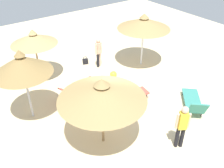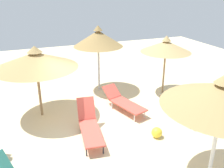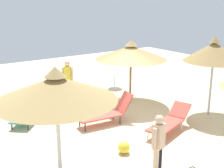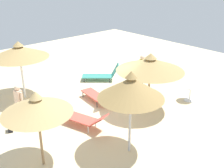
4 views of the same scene
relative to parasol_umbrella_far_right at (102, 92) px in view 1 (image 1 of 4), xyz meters
The scene contains 12 objects.
ground 2.98m from the parasol_umbrella_far_right, 44.01° to the left, with size 24.00×24.00×0.10m, color beige.
parasol_umbrella_far_right is the anchor object (origin of this frame).
parasol_umbrella_center 5.78m from the parasol_umbrella_far_right, 35.65° to the left, with size 2.59×2.59×2.70m.
parasol_umbrella_near_left 3.05m from the parasol_umbrella_far_right, 119.29° to the left, with size 2.07×2.07×2.83m.
parasol_umbrella_far_left 5.11m from the parasol_umbrella_far_right, 91.97° to the left, with size 2.05×2.05×2.47m.
lounge_chair_near_right 4.26m from the parasol_umbrella_far_right, 10.52° to the right, with size 1.80×1.89×0.94m.
lounge_chair_front 2.81m from the parasol_umbrella_far_right, 32.41° to the left, with size 1.93×0.79×0.98m.
lounge_chair_edge 3.39m from the parasol_umbrella_far_right, 76.06° to the left, with size 2.04×1.13×0.73m.
person_standing_back 2.76m from the parasol_umbrella_far_right, 41.28° to the right, with size 0.39×0.33×1.67m.
person_standing_far_right 5.36m from the parasol_umbrella_far_right, 58.32° to the left, with size 0.42×0.28×1.54m.
handbag 5.91m from the parasol_umbrella_far_right, 65.62° to the left, with size 0.33×0.26×0.43m.
beach_ball 4.54m from the parasol_umbrella_far_right, 49.09° to the left, with size 0.33×0.33×0.33m, color yellow.
Camera 1 is at (-4.81, -6.53, 6.34)m, focal length 39.54 mm.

